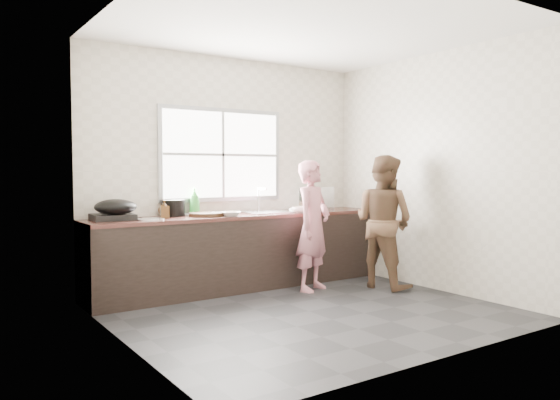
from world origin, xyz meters
TOP-DOWN VIEW (x-y plane):
  - floor at (0.00, 0.00)m, footprint 3.60×3.20m
  - ceiling at (0.00, 0.00)m, footprint 3.60×3.20m
  - wall_back at (0.00, 1.60)m, footprint 3.60×0.01m
  - wall_left at (-1.80, 0.00)m, footprint 0.01×3.20m
  - wall_right at (1.80, 0.00)m, footprint 0.01×3.20m
  - wall_front at (0.00, -1.60)m, footprint 3.60×0.01m
  - cabinet at (0.00, 1.29)m, footprint 3.60×0.62m
  - countertop at (0.00, 1.29)m, footprint 3.60×0.64m
  - sink at (0.35, 1.29)m, footprint 0.55×0.45m
  - faucet at (0.35, 1.49)m, footprint 0.02×0.02m
  - window_frame at (-0.10, 1.59)m, footprint 1.60×0.05m
  - window_glazing at (-0.10, 1.57)m, footprint 1.50×0.01m
  - woman at (0.61, 0.73)m, footprint 0.60×0.51m
  - person_side at (1.39, 0.40)m, footprint 0.72×0.85m
  - cutting_board at (-0.47, 1.26)m, footprint 0.41×0.41m
  - cleaver at (-0.35, 1.18)m, footprint 0.21×0.11m
  - bowl_mince at (-0.26, 1.08)m, footprint 0.28×0.28m
  - bowl_crabs at (0.69, 1.08)m, footprint 0.18×0.18m
  - bowl_held at (0.63, 1.11)m, footprint 0.25×0.25m
  - black_pot at (-0.76, 1.49)m, footprint 0.27×0.27m
  - plate_food at (-0.56, 1.52)m, footprint 0.21×0.21m
  - bottle_green at (-0.49, 1.52)m, footprint 0.16×0.16m
  - bottle_brown_tall at (-0.95, 1.28)m, footprint 0.09×0.10m
  - bottle_brown_short at (-0.85, 1.52)m, footprint 0.18×0.18m
  - glass_jar at (-0.82, 1.52)m, footprint 0.09×0.09m
  - burner at (-1.47, 1.40)m, footprint 0.44×0.44m
  - wok at (-1.46, 1.30)m, footprint 0.52×0.52m
  - dish_rack at (1.03, 1.20)m, footprint 0.48×0.42m
  - pot_lid_left at (-1.14, 1.17)m, footprint 0.35×0.35m
  - pot_lid_right at (-1.23, 1.52)m, footprint 0.23×0.23m

SIDE VIEW (x-z plane):
  - floor at x=0.00m, z-range -0.01..0.00m
  - cabinet at x=0.00m, z-range 0.00..0.82m
  - woman at x=0.61m, z-range 0.00..1.38m
  - person_side at x=1.39m, z-range 0.00..1.54m
  - countertop at x=0.00m, z-range 0.82..0.86m
  - sink at x=0.35m, z-range 0.85..0.88m
  - pot_lid_right at x=-1.23m, z-range 0.86..0.87m
  - pot_lid_left at x=-1.14m, z-range 0.86..0.87m
  - plate_food at x=-0.56m, z-range 0.86..0.88m
  - cutting_board at x=-0.47m, z-range 0.86..0.90m
  - bowl_mince at x=-0.26m, z-range 0.86..0.91m
  - bowl_crabs at x=0.69m, z-range 0.86..0.92m
  - burner at x=-1.47m, z-range 0.86..0.92m
  - bowl_held at x=0.63m, z-range 0.86..0.92m
  - cleaver at x=-0.35m, z-range 0.90..0.91m
  - glass_jar at x=-0.82m, z-range 0.86..0.97m
  - bottle_brown_short at x=-0.85m, z-range 0.86..1.03m
  - bottle_brown_tall at x=-0.95m, z-range 0.86..1.04m
  - black_pot at x=-0.76m, z-range 0.86..1.04m
  - wok at x=-1.46m, z-range 0.92..1.08m
  - dish_rack at x=1.03m, z-range 0.86..1.16m
  - faucet at x=0.35m, z-range 0.86..1.16m
  - bottle_green at x=-0.49m, z-range 0.86..1.17m
  - wall_back at x=0.00m, z-range 0.00..2.70m
  - wall_left at x=-1.80m, z-range 0.00..2.70m
  - wall_right at x=1.80m, z-range 0.00..2.70m
  - wall_front at x=0.00m, z-range 0.00..2.70m
  - window_glazing at x=-0.10m, z-range 1.05..2.05m
  - window_frame at x=-0.10m, z-range 1.00..2.10m
  - ceiling at x=0.00m, z-range 2.70..2.71m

